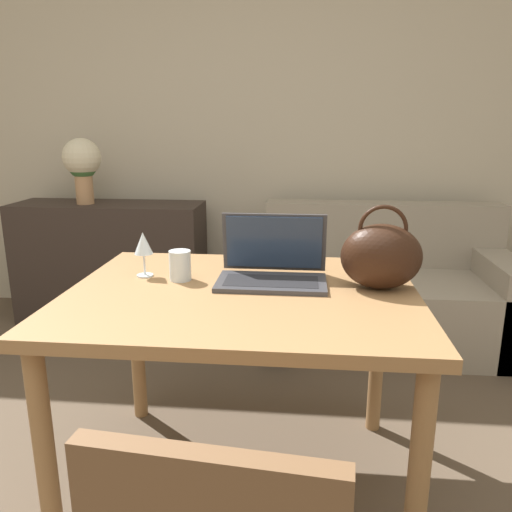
{
  "coord_description": "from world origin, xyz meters",
  "views": [
    {
      "loc": [
        0.35,
        -0.83,
        1.3
      ],
      "look_at": [
        0.19,
        0.75,
        0.88
      ],
      "focal_mm": 35.0,
      "sensor_mm": 36.0,
      "label": 1
    }
  ],
  "objects_px": {
    "wine_glass": "(143,245)",
    "drinking_glass": "(180,265)",
    "couch": "(384,295)",
    "laptop": "(273,263)",
    "handbag": "(381,256)",
    "flower_vase": "(82,163)"
  },
  "relations": [
    {
      "from": "handbag",
      "to": "wine_glass",
      "type": "bearing_deg",
      "value": 176.06
    },
    {
      "from": "couch",
      "to": "flower_vase",
      "type": "distance_m",
      "value": 2.08
    },
    {
      "from": "wine_glass",
      "to": "drinking_glass",
      "type": "bearing_deg",
      "value": -12.89
    },
    {
      "from": "laptop",
      "to": "handbag",
      "type": "bearing_deg",
      "value": -9.06
    },
    {
      "from": "handbag",
      "to": "flower_vase",
      "type": "bearing_deg",
      "value": 139.14
    },
    {
      "from": "laptop",
      "to": "handbag",
      "type": "relative_size",
      "value": 1.32
    },
    {
      "from": "wine_glass",
      "to": "laptop",
      "type": "bearing_deg",
      "value": 0.11
    },
    {
      "from": "couch",
      "to": "flower_vase",
      "type": "xyz_separation_m",
      "value": [
        -1.92,
        0.14,
        0.78
      ]
    },
    {
      "from": "couch",
      "to": "wine_glass",
      "type": "distance_m",
      "value": 1.76
    },
    {
      "from": "laptop",
      "to": "drinking_glass",
      "type": "distance_m",
      "value": 0.33
    },
    {
      "from": "wine_glass",
      "to": "handbag",
      "type": "xyz_separation_m",
      "value": [
        0.84,
        -0.06,
        -0.0
      ]
    },
    {
      "from": "couch",
      "to": "drinking_glass",
      "type": "xyz_separation_m",
      "value": [
        -0.94,
        -1.29,
        0.53
      ]
    },
    {
      "from": "wine_glass",
      "to": "flower_vase",
      "type": "relative_size",
      "value": 0.39
    },
    {
      "from": "couch",
      "to": "drinking_glass",
      "type": "bearing_deg",
      "value": -126.0
    },
    {
      "from": "couch",
      "to": "wine_glass",
      "type": "xyz_separation_m",
      "value": [
        -1.08,
        -1.26,
        0.59
      ]
    },
    {
      "from": "wine_glass",
      "to": "handbag",
      "type": "relative_size",
      "value": 0.57
    },
    {
      "from": "handbag",
      "to": "couch",
      "type": "bearing_deg",
      "value": 79.67
    },
    {
      "from": "laptop",
      "to": "drinking_glass",
      "type": "relative_size",
      "value": 3.53
    },
    {
      "from": "couch",
      "to": "wine_glass",
      "type": "height_order",
      "value": "wine_glass"
    },
    {
      "from": "drinking_glass",
      "to": "flower_vase",
      "type": "bearing_deg",
      "value": 124.58
    },
    {
      "from": "wine_glass",
      "to": "couch",
      "type": "bearing_deg",
      "value": 49.37
    },
    {
      "from": "drinking_glass",
      "to": "handbag",
      "type": "distance_m",
      "value": 0.7
    }
  ]
}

